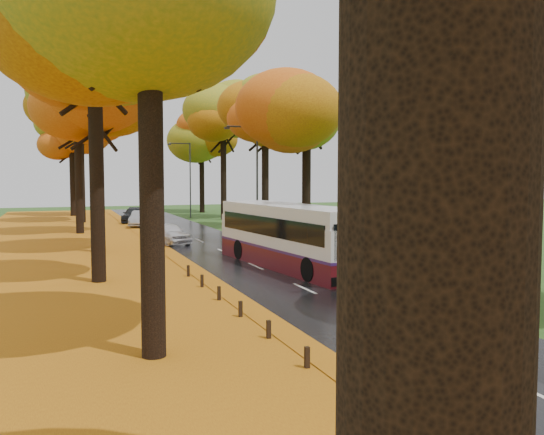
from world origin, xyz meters
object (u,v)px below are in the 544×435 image
streetlamp_near (455,169)px  car_silver (141,219)px  streetlamp_mid (254,173)px  car_dark (134,215)px  streetlamp_far (188,174)px  bus (290,235)px  car_white (168,233)px

streetlamp_near → car_silver: bearing=100.1°
streetlamp_mid → car_dark: bearing=109.3°
streetlamp_mid → car_silver: 14.70m
streetlamp_near → car_silver: size_ratio=1.91×
streetlamp_far → car_dark: (-6.19, -4.33, -3.98)m
streetlamp_mid → streetlamp_far: 22.00m
streetlamp_far → car_dark: 8.54m
streetlamp_far → bus: 35.00m
streetlamp_near → streetlamp_far: 44.00m
streetlamp_mid → bus: size_ratio=0.68×
streetlamp_near → car_dark: size_ratio=1.67×
car_dark → bus: bearing=-67.8°
streetlamp_near → streetlamp_mid: size_ratio=1.00×
streetlamp_mid → bus: bearing=-100.7°
car_white → car_dark: 18.83m
streetlamp_mid → car_silver: streetlamp_mid is taller
streetlamp_near → bus: (-2.42, 9.22, -3.09)m
car_white → car_dark: size_ratio=0.85×
car_silver → streetlamp_mid: bearing=-46.2°
car_white → car_dark: (0.11, 18.83, 0.00)m
car_white → car_silver: 13.88m
streetlamp_mid → car_white: size_ratio=1.97×
streetlamp_mid → streetlamp_far: bearing=90.0°
streetlamp_far → car_white: streetlamp_far is taller
streetlamp_near → streetlamp_far: same height
car_silver → bus: bearing=-63.7°
streetlamp_near → car_dark: (-6.19, 39.67, -3.98)m
car_silver → car_dark: 4.96m
bus → car_silver: 25.79m
car_white → streetlamp_near: bearing=-90.5°
streetlamp_near → streetlamp_mid: 22.00m
streetlamp_mid → car_white: 7.54m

